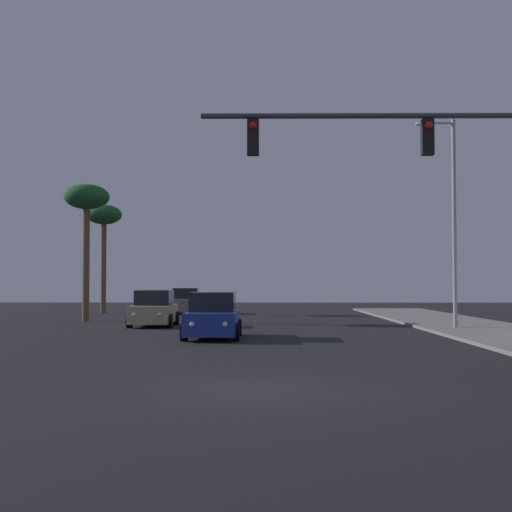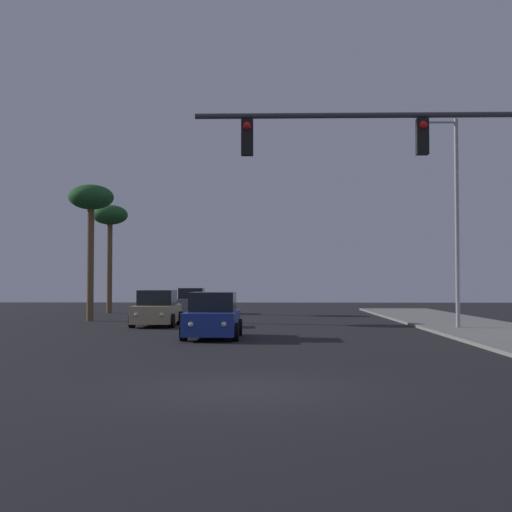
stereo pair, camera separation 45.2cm
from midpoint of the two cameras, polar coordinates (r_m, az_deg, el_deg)
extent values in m
plane|color=black|center=(13.74, -1.04, -10.61)|extent=(120.00, 120.00, 0.00)
cube|color=tan|center=(33.76, -8.56, -4.59)|extent=(1.81, 4.20, 0.80)
cube|color=black|center=(33.88, -8.51, -3.31)|extent=(1.60, 2.00, 0.70)
cylinder|color=black|center=(32.64, -10.48, -5.12)|extent=(0.24, 0.64, 0.64)
cylinder|color=black|center=(32.35, -7.34, -5.16)|extent=(0.24, 0.64, 0.64)
cylinder|color=black|center=(35.20, -9.68, -4.91)|extent=(0.24, 0.64, 0.64)
cylinder|color=black|center=(34.93, -6.76, -4.94)|extent=(0.24, 0.64, 0.64)
sphere|color=#F2EACC|center=(31.76, -10.15, -4.64)|extent=(0.18, 0.18, 0.18)
sphere|color=#F2EACC|center=(31.58, -8.15, -4.67)|extent=(0.18, 0.18, 0.18)
cube|color=navy|center=(26.19, -3.98, -5.31)|extent=(1.83, 4.21, 0.80)
cube|color=black|center=(26.31, -3.95, -3.67)|extent=(1.61, 2.01, 0.70)
cylinder|color=black|center=(25.00, -6.28, -6.05)|extent=(0.24, 0.64, 0.64)
cylinder|color=black|center=(24.85, -2.13, -6.09)|extent=(0.24, 0.64, 0.64)
cylinder|color=black|center=(27.58, -5.65, -5.69)|extent=(0.24, 0.64, 0.64)
cylinder|color=black|center=(27.45, -1.89, -5.72)|extent=(0.24, 0.64, 0.64)
sphere|color=#F2EACC|center=(24.13, -5.70, -5.46)|extent=(0.18, 0.18, 0.18)
sphere|color=#F2EACC|center=(24.03, -3.04, -5.48)|extent=(0.18, 0.18, 0.18)
cube|color=slate|center=(47.44, -5.91, -3.90)|extent=(1.90, 4.24, 0.80)
cube|color=black|center=(47.58, -5.88, -2.99)|extent=(1.65, 2.04, 0.70)
cylinder|color=black|center=(46.27, -7.20, -4.26)|extent=(0.24, 0.64, 0.64)
cylinder|color=black|center=(46.07, -4.97, -4.28)|extent=(0.24, 0.64, 0.64)
cylinder|color=black|center=(48.85, -6.79, -4.15)|extent=(0.24, 0.64, 0.64)
cylinder|color=black|center=(48.66, -4.68, -4.16)|extent=(0.24, 0.64, 0.64)
sphere|color=#F2EACC|center=(45.40, -6.90, -3.91)|extent=(0.18, 0.18, 0.18)
sphere|color=#F2EACC|center=(45.28, -5.50, -3.92)|extent=(0.18, 0.18, 0.18)
cylinder|color=#38383D|center=(18.44, 8.79, 11.03)|extent=(8.76, 0.14, 0.14)
cube|color=black|center=(18.55, 12.87, 9.24)|extent=(0.30, 0.24, 0.90)
sphere|color=red|center=(18.47, 12.96, 10.14)|extent=(0.20, 0.20, 0.20)
cube|color=black|center=(18.13, -0.96, 9.45)|extent=(0.30, 0.24, 0.90)
sphere|color=red|center=(18.05, -0.97, 10.38)|extent=(0.20, 0.20, 0.20)
cylinder|color=#99999E|center=(31.90, 15.20, 2.58)|extent=(0.18, 0.18, 9.00)
cylinder|color=#99999E|center=(32.37, 13.90, 10.29)|extent=(1.40, 0.10, 0.10)
ellipsoid|color=silver|center=(32.21, 12.67, 10.26)|extent=(0.50, 0.24, 0.20)
cylinder|color=brown|center=(48.81, -12.36, -0.89)|extent=(0.36, 0.36, 6.13)
ellipsoid|color=#1E5123|center=(49.02, -12.33, 3.26)|extent=(2.40, 2.40, 1.32)
cylinder|color=brown|center=(38.79, -13.76, -0.57)|extent=(0.36, 0.36, 6.12)
ellipsoid|color=#1E5123|center=(39.05, -13.72, 4.63)|extent=(2.40, 2.40, 1.32)
camera|label=1|loc=(0.23, -90.49, 0.02)|focal=50.00mm
camera|label=2|loc=(0.23, 89.51, -0.02)|focal=50.00mm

